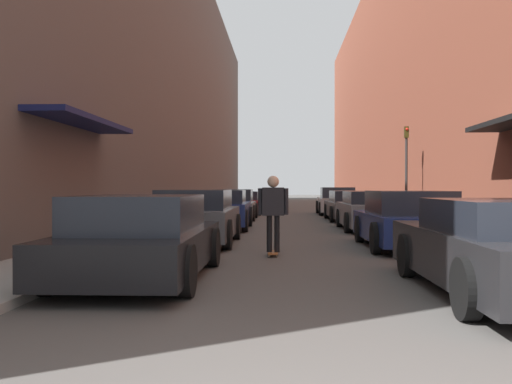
{
  "coord_description": "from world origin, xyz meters",
  "views": [
    {
      "loc": [
        -0.38,
        -2.2,
        1.43
      ],
      "look_at": [
        -1.03,
        11.78,
        1.29
      ],
      "focal_mm": 40.0,
      "sensor_mm": 36.0,
      "label": 1
    }
  ],
  "objects_px": {
    "parked_car_right_4": "(337,201)",
    "parked_car_left_1": "(196,218)",
    "parked_car_left_2": "(219,210)",
    "parked_car_left_4": "(242,203)",
    "skateboarder": "(273,207)",
    "parked_car_right_2": "(370,211)",
    "parked_car_right_1": "(408,221)",
    "parked_car_left_3": "(234,205)",
    "parked_car_right_0": "(502,248)",
    "parked_car_right_3": "(350,206)",
    "parked_car_left_0": "(141,239)",
    "traffic_light": "(406,162)"
  },
  "relations": [
    {
      "from": "parked_car_right_4",
      "to": "parked_car_left_1",
      "type": "bearing_deg",
      "value": -107.95
    },
    {
      "from": "parked_car_right_4",
      "to": "parked_car_left_2",
      "type": "bearing_deg",
      "value": -115.73
    },
    {
      "from": "parked_car_left_1",
      "to": "parked_car_left_4",
      "type": "relative_size",
      "value": 0.96
    },
    {
      "from": "skateboarder",
      "to": "parked_car_right_2",
      "type": "bearing_deg",
      "value": 66.45
    },
    {
      "from": "parked_car_right_1",
      "to": "parked_car_right_4",
      "type": "height_order",
      "value": "parked_car_right_4"
    },
    {
      "from": "parked_car_left_3",
      "to": "parked_car_right_2",
      "type": "height_order",
      "value": "parked_car_left_3"
    },
    {
      "from": "parked_car_left_2",
      "to": "parked_car_right_0",
      "type": "height_order",
      "value": "parked_car_left_2"
    },
    {
      "from": "parked_car_left_4",
      "to": "parked_car_right_2",
      "type": "xyz_separation_m",
      "value": [
        4.91,
        -10.4,
        0.04
      ]
    },
    {
      "from": "parked_car_right_3",
      "to": "parked_car_right_4",
      "type": "xyz_separation_m",
      "value": [
        -0.07,
        5.14,
        0.05
      ]
    },
    {
      "from": "parked_car_left_0",
      "to": "parked_car_right_3",
      "type": "height_order",
      "value": "parked_car_left_0"
    },
    {
      "from": "parked_car_left_0",
      "to": "parked_car_left_4",
      "type": "relative_size",
      "value": 1.08
    },
    {
      "from": "traffic_light",
      "to": "skateboarder",
      "type": "bearing_deg",
      "value": -114.6
    },
    {
      "from": "skateboarder",
      "to": "traffic_light",
      "type": "distance_m",
      "value": 12.37
    },
    {
      "from": "parked_car_left_1",
      "to": "parked_car_right_0",
      "type": "height_order",
      "value": "parked_car_left_1"
    },
    {
      "from": "parked_car_right_1",
      "to": "parked_car_left_4",
      "type": "bearing_deg",
      "value": 107.44
    },
    {
      "from": "parked_car_right_1",
      "to": "skateboarder",
      "type": "xyz_separation_m",
      "value": [
        -3.08,
        -1.55,
        0.37
      ]
    },
    {
      "from": "parked_car_left_4",
      "to": "parked_car_right_4",
      "type": "bearing_deg",
      "value": -0.8
    },
    {
      "from": "parked_car_left_4",
      "to": "parked_car_right_3",
      "type": "distance_m",
      "value": 7.15
    },
    {
      "from": "parked_car_left_1",
      "to": "parked_car_left_4",
      "type": "distance_m",
      "value": 15.15
    },
    {
      "from": "parked_car_right_1",
      "to": "parked_car_right_4",
      "type": "xyz_separation_m",
      "value": [
        -0.13,
        15.74,
        0.02
      ]
    },
    {
      "from": "parked_car_left_1",
      "to": "skateboarder",
      "type": "bearing_deg",
      "value": -48.63
    },
    {
      "from": "parked_car_right_0",
      "to": "skateboarder",
      "type": "bearing_deg",
      "value": 126.12
    },
    {
      "from": "parked_car_left_2",
      "to": "parked_car_right_1",
      "type": "xyz_separation_m",
      "value": [
        5.0,
        -5.64,
        -0.0
      ]
    },
    {
      "from": "parked_car_right_2",
      "to": "skateboarder",
      "type": "bearing_deg",
      "value": -113.55
    },
    {
      "from": "parked_car_left_2",
      "to": "parked_car_left_4",
      "type": "height_order",
      "value": "parked_car_left_2"
    },
    {
      "from": "parked_car_right_4",
      "to": "skateboarder",
      "type": "xyz_separation_m",
      "value": [
        -2.95,
        -17.29,
        0.35
      ]
    },
    {
      "from": "parked_car_right_1",
      "to": "parked_car_left_3",
      "type": "bearing_deg",
      "value": 114.36
    },
    {
      "from": "parked_car_left_3",
      "to": "parked_car_right_4",
      "type": "relative_size",
      "value": 0.98
    },
    {
      "from": "parked_car_left_3",
      "to": "parked_car_right_1",
      "type": "xyz_separation_m",
      "value": [
        4.97,
        -10.98,
        0.02
      ]
    },
    {
      "from": "parked_car_left_4",
      "to": "skateboarder",
      "type": "distance_m",
      "value": 17.46
    },
    {
      "from": "parked_car_left_2",
      "to": "parked_car_left_0",
      "type": "bearing_deg",
      "value": -90.27
    },
    {
      "from": "parked_car_left_1",
      "to": "parked_car_right_1",
      "type": "xyz_separation_m",
      "value": [
        5.02,
        -0.65,
        -0.01
      ]
    },
    {
      "from": "parked_car_left_3",
      "to": "parked_car_right_0",
      "type": "distance_m",
      "value": 17.43
    },
    {
      "from": "parked_car_left_0",
      "to": "skateboarder",
      "type": "relative_size",
      "value": 2.79
    },
    {
      "from": "parked_car_left_1",
      "to": "parked_car_left_3",
      "type": "bearing_deg",
      "value": 89.73
    },
    {
      "from": "parked_car_left_3",
      "to": "parked_car_right_2",
      "type": "distance_m",
      "value": 7.44
    },
    {
      "from": "parked_car_left_1",
      "to": "parked_car_right_3",
      "type": "height_order",
      "value": "parked_car_left_1"
    },
    {
      "from": "parked_car_left_2",
      "to": "parked_car_right_1",
      "type": "height_order",
      "value": "parked_car_right_1"
    },
    {
      "from": "parked_car_left_0",
      "to": "parked_car_left_1",
      "type": "bearing_deg",
      "value": 89.71
    },
    {
      "from": "parked_car_right_2",
      "to": "parked_car_left_2",
      "type": "bearing_deg",
      "value": 177.17
    },
    {
      "from": "parked_car_left_4",
      "to": "skateboarder",
      "type": "relative_size",
      "value": 2.58
    },
    {
      "from": "parked_car_left_1",
      "to": "parked_car_right_0",
      "type": "xyz_separation_m",
      "value": [
        4.99,
        -6.38,
        -0.03
      ]
    },
    {
      "from": "parked_car_left_1",
      "to": "parked_car_right_3",
      "type": "bearing_deg",
      "value": 63.52
    },
    {
      "from": "parked_car_left_1",
      "to": "parked_car_left_2",
      "type": "distance_m",
      "value": 4.99
    },
    {
      "from": "parked_car_left_2",
      "to": "parked_car_left_4",
      "type": "bearing_deg",
      "value": 89.81
    },
    {
      "from": "parked_car_left_0",
      "to": "parked_car_left_3",
      "type": "relative_size",
      "value": 1.13
    },
    {
      "from": "parked_car_left_3",
      "to": "parked_car_left_1",
      "type": "bearing_deg",
      "value": -90.27
    },
    {
      "from": "parked_car_left_1",
      "to": "parked_car_right_4",
      "type": "height_order",
      "value": "parked_car_right_4"
    },
    {
      "from": "parked_car_left_2",
      "to": "parked_car_right_4",
      "type": "distance_m",
      "value": 11.2
    },
    {
      "from": "parked_car_right_4",
      "to": "skateboarder",
      "type": "bearing_deg",
      "value": -99.68
    }
  ]
}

